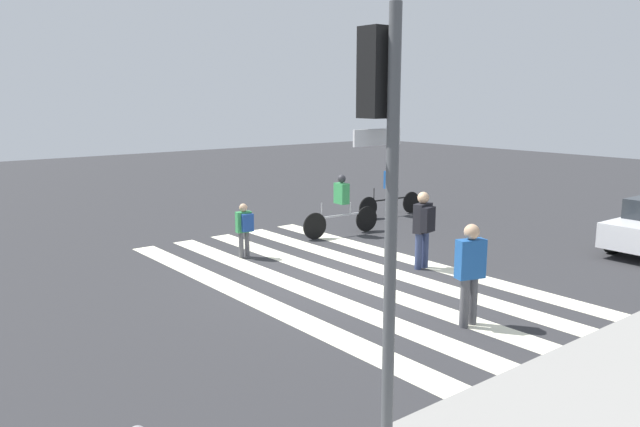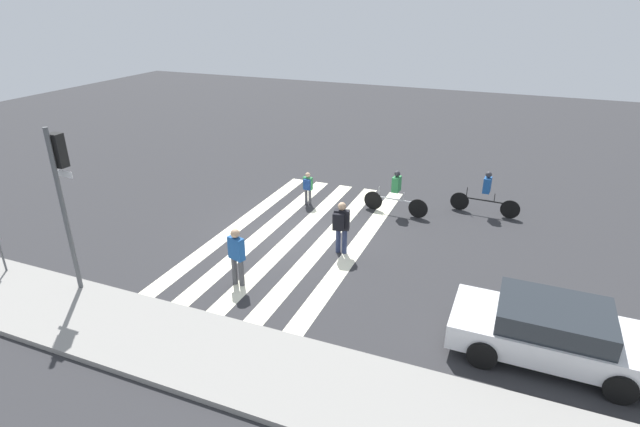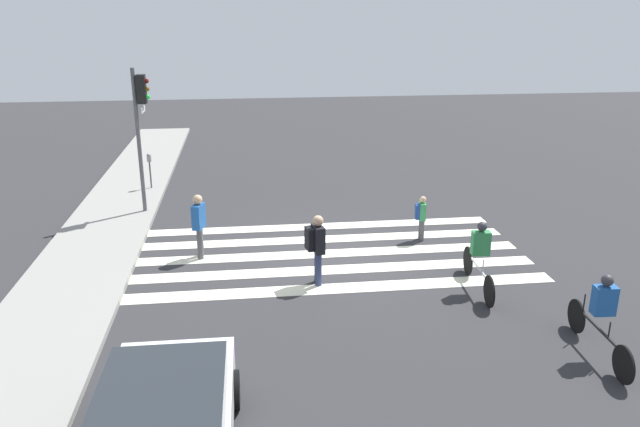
{
  "view_description": "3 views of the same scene",
  "coord_description": "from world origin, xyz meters",
  "px_view_note": "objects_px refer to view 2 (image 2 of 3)",
  "views": [
    {
      "loc": [
        8.05,
        9.44,
        3.67
      ],
      "look_at": [
        0.1,
        -0.54,
        1.27
      ],
      "focal_mm": 35.0,
      "sensor_mm": 36.0,
      "label": 1
    },
    {
      "loc": [
        -6.41,
        13.51,
        7.35
      ],
      "look_at": [
        -0.88,
        0.02,
        0.94
      ],
      "focal_mm": 28.0,
      "sensor_mm": 36.0,
      "label": 2
    },
    {
      "loc": [
        -15.11,
        2.17,
        6.16
      ],
      "look_at": [
        -0.67,
        0.39,
        1.35
      ],
      "focal_mm": 35.0,
      "sensor_mm": 36.0,
      "label": 3
    }
  ],
  "objects_px": {
    "pedestrian_adult_yellow_jacket": "(237,254)",
    "pedestrian_adult_blue_shirt": "(308,186)",
    "cyclist_far_lane": "(396,191)",
    "car_parked_far_curb": "(551,331)",
    "pedestrian_child_with_backpack": "(341,224)",
    "cyclist_near_curb": "(486,192)",
    "traffic_light": "(61,180)"
  },
  "relations": [
    {
      "from": "pedestrian_adult_yellow_jacket",
      "to": "cyclist_near_curb",
      "type": "height_order",
      "value": "pedestrian_adult_yellow_jacket"
    },
    {
      "from": "pedestrian_child_with_backpack",
      "to": "pedestrian_adult_yellow_jacket",
      "type": "bearing_deg",
      "value": -136.79
    },
    {
      "from": "traffic_light",
      "to": "pedestrian_adult_yellow_jacket",
      "type": "xyz_separation_m",
      "value": [
        -3.75,
        -1.8,
        -2.2
      ]
    },
    {
      "from": "traffic_light",
      "to": "cyclist_near_curb",
      "type": "xyz_separation_m",
      "value": [
        -9.52,
        -9.39,
        -2.29
      ]
    },
    {
      "from": "car_parked_far_curb",
      "to": "traffic_light",
      "type": "bearing_deg",
      "value": 9.27
    },
    {
      "from": "pedestrian_adult_blue_shirt",
      "to": "cyclist_near_curb",
      "type": "xyz_separation_m",
      "value": [
        -6.3,
        -1.6,
        0.12
      ]
    },
    {
      "from": "cyclist_far_lane",
      "to": "car_parked_far_curb",
      "type": "height_order",
      "value": "cyclist_far_lane"
    },
    {
      "from": "pedestrian_child_with_backpack",
      "to": "cyclist_far_lane",
      "type": "xyz_separation_m",
      "value": [
        -0.78,
        -3.63,
        -0.11
      ]
    },
    {
      "from": "cyclist_far_lane",
      "to": "traffic_light",
      "type": "bearing_deg",
      "value": 56.19
    },
    {
      "from": "pedestrian_adult_blue_shirt",
      "to": "car_parked_far_curb",
      "type": "distance_m",
      "value": 10.31
    },
    {
      "from": "pedestrian_child_with_backpack",
      "to": "cyclist_near_curb",
      "type": "distance_m",
      "value": 6.12
    },
    {
      "from": "cyclist_far_lane",
      "to": "cyclist_near_curb",
      "type": "bearing_deg",
      "value": -154.0
    },
    {
      "from": "pedestrian_adult_yellow_jacket",
      "to": "cyclist_far_lane",
      "type": "height_order",
      "value": "pedestrian_adult_yellow_jacket"
    },
    {
      "from": "traffic_light",
      "to": "pedestrian_child_with_backpack",
      "type": "height_order",
      "value": "traffic_light"
    },
    {
      "from": "pedestrian_child_with_backpack",
      "to": "cyclist_far_lane",
      "type": "relative_size",
      "value": 0.7
    },
    {
      "from": "pedestrian_child_with_backpack",
      "to": "pedestrian_adult_blue_shirt",
      "type": "bearing_deg",
      "value": 116.56
    },
    {
      "from": "pedestrian_adult_blue_shirt",
      "to": "cyclist_near_curb",
      "type": "relative_size",
      "value": 0.52
    },
    {
      "from": "cyclist_near_curb",
      "to": "car_parked_far_curb",
      "type": "bearing_deg",
      "value": 108.62
    },
    {
      "from": "pedestrian_adult_blue_shirt",
      "to": "pedestrian_child_with_backpack",
      "type": "height_order",
      "value": "pedestrian_child_with_backpack"
    },
    {
      "from": "pedestrian_child_with_backpack",
      "to": "cyclist_far_lane",
      "type": "distance_m",
      "value": 3.71
    },
    {
      "from": "pedestrian_adult_yellow_jacket",
      "to": "pedestrian_child_with_backpack",
      "type": "height_order",
      "value": "pedestrian_adult_yellow_jacket"
    },
    {
      "from": "cyclist_near_curb",
      "to": "car_parked_far_curb",
      "type": "distance_m",
      "value": 7.9
    },
    {
      "from": "pedestrian_adult_yellow_jacket",
      "to": "cyclist_far_lane",
      "type": "relative_size",
      "value": 0.7
    },
    {
      "from": "pedestrian_adult_blue_shirt",
      "to": "traffic_light",
      "type": "bearing_deg",
      "value": -104.04
    },
    {
      "from": "cyclist_near_curb",
      "to": "pedestrian_child_with_backpack",
      "type": "bearing_deg",
      "value": 55.04
    },
    {
      "from": "cyclist_far_lane",
      "to": "cyclist_near_curb",
      "type": "distance_m",
      "value": 3.23
    },
    {
      "from": "pedestrian_adult_yellow_jacket",
      "to": "cyclist_near_curb",
      "type": "distance_m",
      "value": 9.53
    },
    {
      "from": "traffic_light",
      "to": "pedestrian_adult_yellow_jacket",
      "type": "bearing_deg",
      "value": -154.37
    },
    {
      "from": "pedestrian_adult_blue_shirt",
      "to": "cyclist_near_curb",
      "type": "bearing_deg",
      "value": 22.7
    },
    {
      "from": "cyclist_near_curb",
      "to": "traffic_light",
      "type": "bearing_deg",
      "value": 47.95
    },
    {
      "from": "pedestrian_adult_yellow_jacket",
      "to": "pedestrian_child_with_backpack",
      "type": "relative_size",
      "value": 1.0
    },
    {
      "from": "pedestrian_adult_yellow_jacket",
      "to": "pedestrian_adult_blue_shirt",
      "type": "xyz_separation_m",
      "value": [
        0.53,
        -5.99,
        -0.21
      ]
    }
  ]
}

